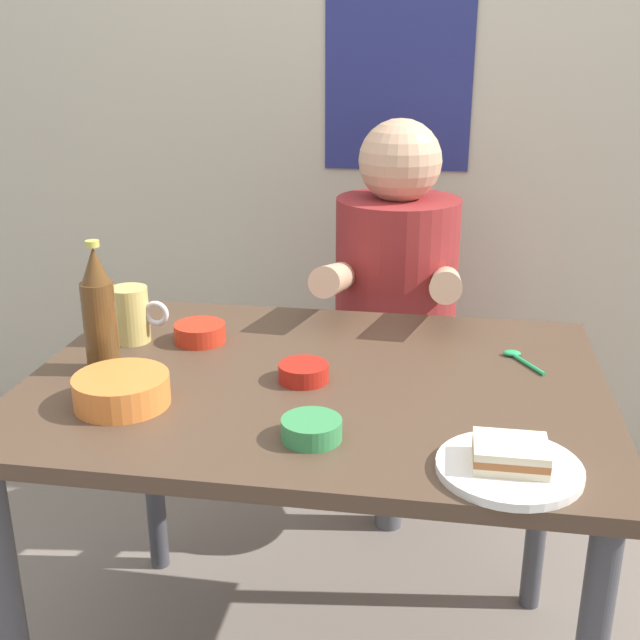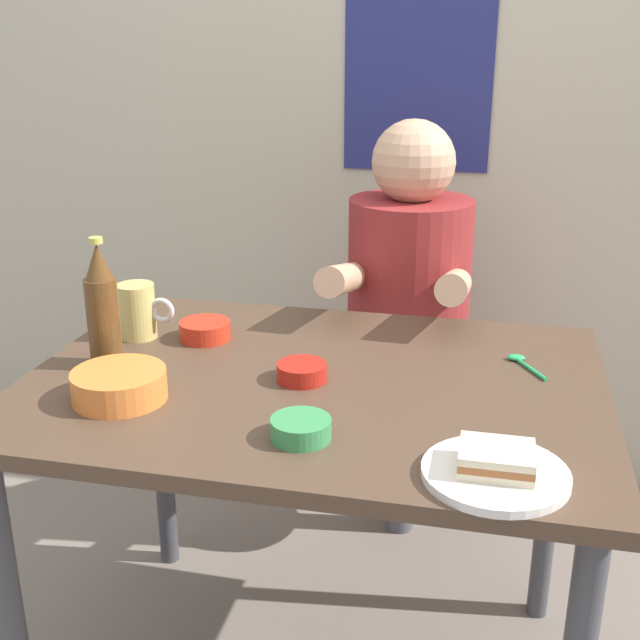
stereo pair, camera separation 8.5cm
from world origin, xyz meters
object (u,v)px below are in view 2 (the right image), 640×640
object	(u,v)px
stool	(403,420)
beer_mug	(138,311)
person_seated	(409,278)
plate_orange	(495,474)
sandwich	(496,459)
dip_bowl_green	(301,428)
dining_table	(314,421)
beer_bottle	(102,309)

from	to	relation	value
stool	beer_mug	bearing A→B (deg)	-136.40
stool	person_seated	bearing A→B (deg)	-90.00
plate_orange	person_seated	bearing A→B (deg)	104.53
sandwich	person_seated	bearing A→B (deg)	104.53
sandwich	dip_bowl_green	world-z (taller)	sandwich
dining_table	beer_mug	distance (m)	0.47
dining_table	person_seated	world-z (taller)	person_seated
beer_mug	dip_bowl_green	xyz separation A→B (m)	(0.45, -0.37, -0.04)
person_seated	sandwich	world-z (taller)	person_seated
beer_mug	beer_bottle	distance (m)	0.17
stool	beer_mug	world-z (taller)	beer_mug
stool	beer_mug	xyz separation A→B (m)	(-0.53, -0.50, 0.45)
plate_orange	dip_bowl_green	bearing A→B (deg)	169.87
sandwich	dip_bowl_green	distance (m)	0.32
sandwich	beer_bottle	world-z (taller)	beer_bottle
dining_table	stool	distance (m)	0.71
person_seated	sandwich	distance (m)	0.95
sandwich	beer_bottle	size ratio (longest dim) A/B	0.42
beer_mug	beer_bottle	world-z (taller)	beer_bottle
beer_mug	dip_bowl_green	distance (m)	0.59
sandwich	beer_mug	size ratio (longest dim) A/B	0.87
sandwich	beer_mug	bearing A→B (deg)	150.88
sandwich	plate_orange	bearing A→B (deg)	0.00
beer_mug	dip_bowl_green	bearing A→B (deg)	-39.22
dining_table	beer_bottle	xyz separation A→B (m)	(-0.42, -0.03, 0.21)
dip_bowl_green	beer_bottle	bearing A→B (deg)	154.96
beer_bottle	sandwich	bearing A→B (deg)	-19.24
dining_table	beer_bottle	bearing A→B (deg)	-175.38
dining_table	sandwich	world-z (taller)	sandwich
dip_bowl_green	sandwich	bearing A→B (deg)	-10.13
stool	dip_bowl_green	world-z (taller)	dip_bowl_green
beer_mug	dining_table	bearing A→B (deg)	-16.87
dining_table	plate_orange	distance (m)	0.47
beer_mug	beer_bottle	bearing A→B (deg)	-88.24
beer_bottle	stool	bearing A→B (deg)	51.76
plate_orange	stool	bearing A→B (deg)	104.36
person_seated	beer_mug	bearing A→B (deg)	-137.05
plate_orange	dip_bowl_green	world-z (taller)	dip_bowl_green
dining_table	dip_bowl_green	size ratio (longest dim) A/B	11.00
stool	beer_bottle	bearing A→B (deg)	-128.24
person_seated	dip_bowl_green	bearing A→B (deg)	-94.86
dining_table	plate_orange	bearing A→B (deg)	-40.87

